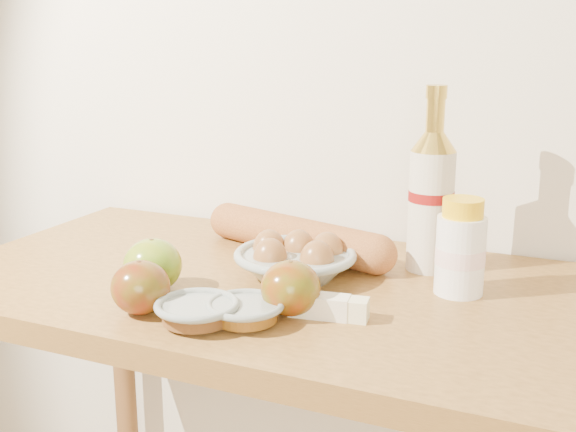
# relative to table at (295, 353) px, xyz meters

# --- Properties ---
(back_wall) EXTENTS (3.50, 0.02, 2.60)m
(back_wall) POSITION_rel_table_xyz_m (0.00, 0.33, 0.52)
(back_wall) COLOR silver
(back_wall) RESTS_ON ground
(table) EXTENTS (1.20, 0.60, 0.90)m
(table) POSITION_rel_table_xyz_m (0.00, 0.00, 0.00)
(table) COLOR #A57435
(table) RESTS_ON ground
(bourbon_bottle) EXTENTS (0.08, 0.08, 0.31)m
(bourbon_bottle) POSITION_rel_table_xyz_m (0.18, 0.16, 0.25)
(bourbon_bottle) COLOR beige
(bourbon_bottle) RESTS_ON table
(cream_bottle) EXTENTS (0.09, 0.09, 0.15)m
(cream_bottle) POSITION_rel_table_xyz_m (0.25, 0.06, 0.19)
(cream_bottle) COLOR white
(cream_bottle) RESTS_ON table
(egg_bowl) EXTENTS (0.25, 0.25, 0.07)m
(egg_bowl) POSITION_rel_table_xyz_m (-0.01, 0.03, 0.15)
(egg_bowl) COLOR #919E99
(egg_bowl) RESTS_ON table
(baguette) EXTENTS (0.42, 0.18, 0.07)m
(baguette) POSITION_rel_table_xyz_m (-0.06, 0.14, 0.16)
(baguette) COLOR #B46D37
(baguette) RESTS_ON table
(apple_yellowgreen) EXTENTS (0.09, 0.09, 0.08)m
(apple_yellowgreen) POSITION_rel_table_xyz_m (-0.19, -0.12, 0.17)
(apple_yellowgreen) COLOR #9F981F
(apple_yellowgreen) RESTS_ON table
(apple_redgreen_front) EXTENTS (0.11, 0.11, 0.08)m
(apple_redgreen_front) POSITION_rel_table_xyz_m (-0.15, -0.21, 0.16)
(apple_redgreen_front) COLOR maroon
(apple_redgreen_front) RESTS_ON table
(apple_redgreen_right) EXTENTS (0.11, 0.11, 0.08)m
(apple_redgreen_right) POSITION_rel_table_xyz_m (0.05, -0.12, 0.16)
(apple_redgreen_right) COLOR #941208
(apple_redgreen_right) RESTS_ON table
(sugar_bowl) EXTENTS (0.14, 0.14, 0.03)m
(sugar_bowl) POSITION_rel_table_xyz_m (-0.06, -0.21, 0.14)
(sugar_bowl) COLOR gray
(sugar_bowl) RESTS_ON table
(syrup_bowl) EXTENTS (0.14, 0.14, 0.03)m
(syrup_bowl) POSITION_rel_table_xyz_m (0.00, -0.18, 0.14)
(syrup_bowl) COLOR gray
(syrup_bowl) RESTS_ON table
(butter_stick) EXTENTS (0.12, 0.05, 0.03)m
(butter_stick) POSITION_rel_table_xyz_m (0.10, -0.11, 0.14)
(butter_stick) COLOR beige
(butter_stick) RESTS_ON table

